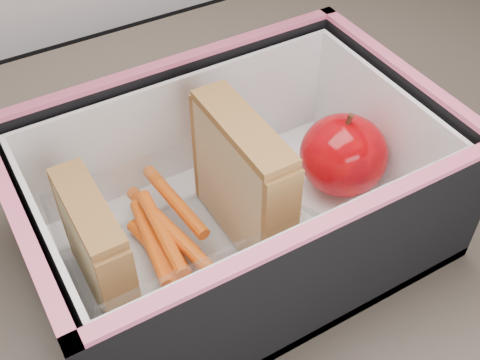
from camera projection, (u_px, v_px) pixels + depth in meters
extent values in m
cube|color=brown|center=(243.00, 230.00, 0.55)|extent=(1.20, 0.80, 0.03)
cube|color=#382D26|center=(388.00, 132.00, 1.23)|extent=(0.05, 0.05, 0.72)
cube|color=#D1B27E|center=(88.00, 256.00, 0.43)|extent=(0.01, 0.09, 0.09)
cube|color=#D47181|center=(99.00, 255.00, 0.43)|extent=(0.01, 0.08, 0.09)
cube|color=#D1B27E|center=(108.00, 248.00, 0.43)|extent=(0.01, 0.09, 0.09)
cube|color=brown|center=(86.00, 207.00, 0.40)|extent=(0.02, 0.09, 0.01)
cube|color=#D1B27E|center=(233.00, 188.00, 0.47)|extent=(0.01, 0.10, 0.11)
cube|color=#D47181|center=(242.00, 188.00, 0.47)|extent=(0.01, 0.10, 0.10)
cube|color=#D1B27E|center=(252.00, 180.00, 0.47)|extent=(0.01, 0.10, 0.11)
cube|color=brown|center=(243.00, 127.00, 0.43)|extent=(0.03, 0.11, 0.01)
cylinder|color=#D43D00|center=(165.00, 274.00, 0.47)|extent=(0.02, 0.09, 0.01)
cylinder|color=#D43D00|center=(162.00, 221.00, 0.49)|extent=(0.03, 0.09, 0.01)
cylinder|color=#D43D00|center=(189.00, 249.00, 0.46)|extent=(0.03, 0.09, 0.01)
cylinder|color=#D43D00|center=(186.00, 273.00, 0.47)|extent=(0.02, 0.09, 0.01)
cylinder|color=#D43D00|center=(164.00, 258.00, 0.46)|extent=(0.01, 0.09, 0.01)
cylinder|color=#D43D00|center=(175.00, 201.00, 0.49)|extent=(0.02, 0.09, 0.01)
cylinder|color=#D43D00|center=(163.00, 256.00, 0.48)|extent=(0.03, 0.09, 0.01)
cylinder|color=#D43D00|center=(151.00, 241.00, 0.48)|extent=(0.02, 0.09, 0.01)
cylinder|color=#D43D00|center=(162.00, 232.00, 0.47)|extent=(0.02, 0.09, 0.01)
cube|color=white|center=(331.00, 186.00, 0.54)|extent=(0.10, 0.10, 0.01)
ellipsoid|color=#83000D|center=(343.00, 155.00, 0.51)|extent=(0.08, 0.08, 0.07)
cylinder|color=#452818|center=(349.00, 120.00, 0.49)|extent=(0.01, 0.01, 0.01)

